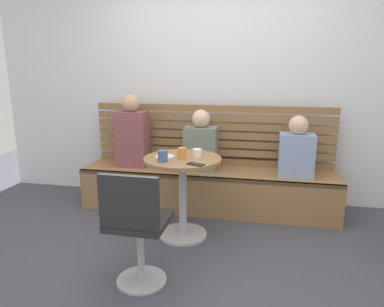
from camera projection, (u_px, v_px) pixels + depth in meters
ground at (183, 268)px, 2.68m from camera, size 8.00×8.00×0.00m
back_wall at (215, 73)px, 3.89m from camera, size 5.20×0.10×2.90m
booth_bench at (207, 190)px, 3.77m from camera, size 2.70×0.52×0.44m
booth_backrest at (211, 135)px, 3.86m from camera, size 2.65×0.04×0.67m
cafe_table at (183, 182)px, 3.09m from camera, size 0.68×0.68×0.74m
white_chair at (136, 225)px, 2.35m from camera, size 0.41×0.41×0.85m
person_adult at (132, 134)px, 3.81m from camera, size 0.34×0.22×0.79m
person_child_left at (297, 150)px, 3.46m from camera, size 0.34×0.22×0.61m
person_child_middle at (201, 144)px, 3.68m from camera, size 0.34×0.22×0.64m
cup_ceramic_white at (197, 153)px, 3.06m from camera, size 0.08×0.08×0.07m
cup_mug_blue at (163, 156)px, 2.90m from camera, size 0.08×0.08×0.09m
cup_tumbler_orange at (182, 153)px, 2.98m from camera, size 0.07×0.07×0.10m
plate_small at (165, 157)px, 3.04m from camera, size 0.17×0.17×0.01m
phone_on_table at (196, 164)px, 2.81m from camera, size 0.16×0.12×0.01m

